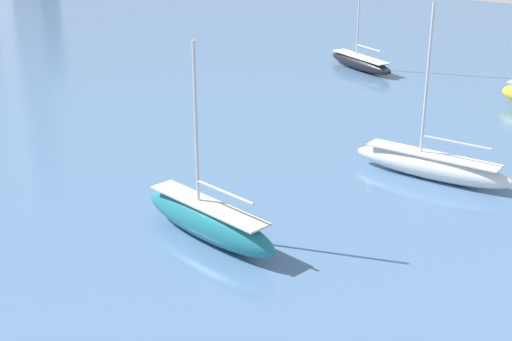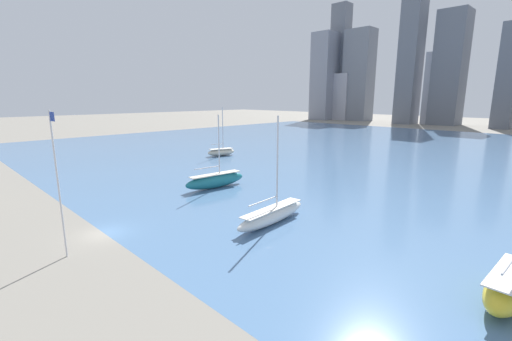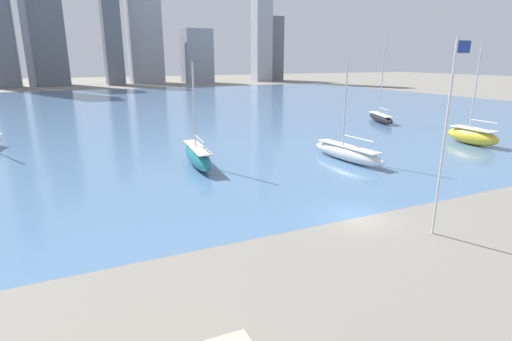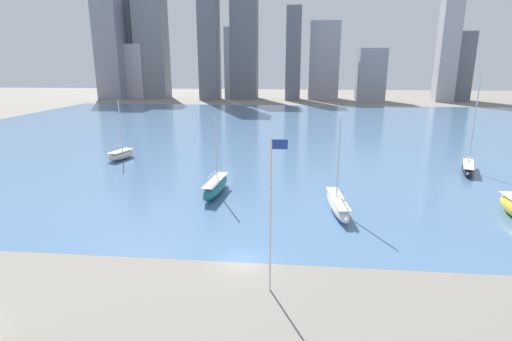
{
  "view_description": "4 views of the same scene",
  "coord_description": "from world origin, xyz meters",
  "px_view_note": "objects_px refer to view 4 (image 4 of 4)",
  "views": [
    {
      "loc": [
        -30.52,
        -5.76,
        17.45
      ],
      "look_at": [
        -2.52,
        18.33,
        3.02
      ],
      "focal_mm": 50.0,
      "sensor_mm": 36.0,
      "label": 1
    },
    {
      "loc": [
        32.87,
        -11.68,
        13.09
      ],
      "look_at": [
        5.85,
        15.21,
        4.93
      ],
      "focal_mm": 24.0,
      "sensor_mm": 36.0,
      "label": 2
    },
    {
      "loc": [
        -17.85,
        -21.01,
        10.99
      ],
      "look_at": [
        -3.84,
        8.87,
        1.73
      ],
      "focal_mm": 28.0,
      "sensor_mm": 36.0,
      "label": 3
    },
    {
      "loc": [
        4.47,
        -32.04,
        17.21
      ],
      "look_at": [
        -0.41,
        16.79,
        4.04
      ],
      "focal_mm": 28.0,
      "sensor_mm": 36.0,
      "label": 4
    }
  ],
  "objects_px": {
    "flag_pole": "(271,211)",
    "sailboat_black": "(468,167)",
    "sailboat_white": "(337,204)",
    "sailboat_cream": "(121,155)",
    "sailboat_teal": "(216,187)"
  },
  "relations": [
    {
      "from": "sailboat_black",
      "to": "sailboat_cream",
      "type": "distance_m",
      "value": 60.43
    },
    {
      "from": "sailboat_teal",
      "to": "sailboat_cream",
      "type": "height_order",
      "value": "sailboat_cream"
    },
    {
      "from": "sailboat_black",
      "to": "sailboat_cream",
      "type": "xyz_separation_m",
      "value": [
        -60.35,
        3.13,
        0.03
      ]
    },
    {
      "from": "flag_pole",
      "to": "sailboat_cream",
      "type": "xyz_separation_m",
      "value": [
        -30.45,
        41.46,
        -5.67
      ]
    },
    {
      "from": "sailboat_white",
      "to": "sailboat_teal",
      "type": "xyz_separation_m",
      "value": [
        -15.79,
        4.86,
        0.19
      ]
    },
    {
      "from": "flag_pole",
      "to": "sailboat_black",
      "type": "height_order",
      "value": "sailboat_black"
    },
    {
      "from": "flag_pole",
      "to": "sailboat_teal",
      "type": "bearing_deg",
      "value": 111.33
    },
    {
      "from": "sailboat_white",
      "to": "sailboat_black",
      "type": "height_order",
      "value": "sailboat_black"
    },
    {
      "from": "sailboat_teal",
      "to": "sailboat_black",
      "type": "distance_m",
      "value": 41.79
    },
    {
      "from": "sailboat_cream",
      "to": "sailboat_white",
      "type": "bearing_deg",
      "value": -17.85
    },
    {
      "from": "flag_pole",
      "to": "sailboat_teal",
      "type": "distance_m",
      "value": 25.12
    },
    {
      "from": "sailboat_teal",
      "to": "sailboat_black",
      "type": "height_order",
      "value": "sailboat_black"
    },
    {
      "from": "sailboat_teal",
      "to": "flag_pole",
      "type": "bearing_deg",
      "value": -63.76
    },
    {
      "from": "sailboat_teal",
      "to": "sailboat_black",
      "type": "xyz_separation_m",
      "value": [
        38.81,
        15.49,
        -0.24
      ]
    },
    {
      "from": "flag_pole",
      "to": "sailboat_black",
      "type": "distance_m",
      "value": 48.94
    }
  ]
}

